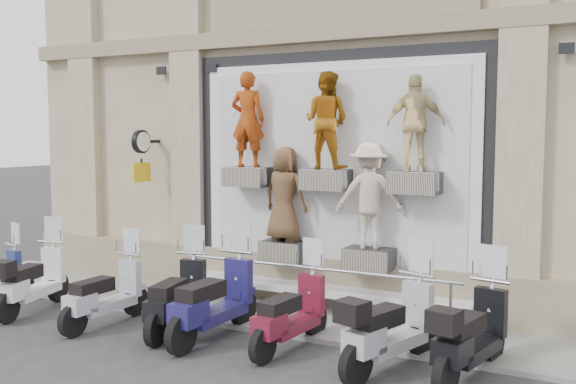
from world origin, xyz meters
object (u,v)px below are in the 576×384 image
scooter_b (33,267)px  scooter_g (392,309)px  clock_sign_bracket (142,149)px  scooter_f (291,297)px  scooter_h (472,316)px  scooter_c (105,280)px  scooter_e (214,283)px  scooter_d (177,282)px  guard_rail (311,294)px

scooter_b → scooter_g: size_ratio=0.96×
clock_sign_bracket → scooter_f: 5.06m
scooter_b → scooter_f: bearing=-10.1°
scooter_g → scooter_h: bearing=27.9°
scooter_c → scooter_e: scooter_e is taller
scooter_d → scooter_h: 4.50m
scooter_c → scooter_g: bearing=5.6°
scooter_d → scooter_e: bearing=-14.9°
guard_rail → scooter_c: (-2.85, -1.74, 0.29)m
scooter_b → scooter_h: 7.44m
scooter_d → scooter_g: bearing=-11.4°
guard_rail → scooter_h: 3.19m
guard_rail → scooter_h: bearing=-24.8°
guard_rail → scooter_b: 4.87m
clock_sign_bracket → scooter_d: 3.61m
scooter_e → scooter_g: size_ratio=1.05×
guard_rail → scooter_g: 2.44m
scooter_c → scooter_h: bearing=7.0°
scooter_f → scooter_c: bearing=-167.9°
clock_sign_bracket → scooter_b: 3.02m
clock_sign_bracket → scooter_c: (1.05, -2.21, -2.04)m
clock_sign_bracket → scooter_c: size_ratio=0.55×
scooter_b → scooter_c: size_ratio=1.05×
scooter_d → scooter_f: (1.96, 0.07, -0.03)m
scooter_e → scooter_g: scooter_e is taller
scooter_d → scooter_g: (3.50, -0.04, 0.02)m
scooter_b → scooter_d: bearing=-9.3°
scooter_b → guard_rail: bearing=6.9°
guard_rail → scooter_f: size_ratio=2.67×
scooter_b → scooter_d: size_ratio=0.99×
scooter_e → scooter_f: scooter_e is taller
scooter_b → scooter_h: scooter_h is taller
scooter_e → scooter_d: bearing=178.8°
scooter_f → guard_rail: bearing=109.7°
scooter_d → scooter_h: scooter_h is taller
guard_rail → scooter_d: scooter_d is taller
scooter_c → scooter_h: 5.74m
scooter_d → scooter_h: size_ratio=0.99×
scooter_c → scooter_g: (4.73, 0.22, 0.07)m
guard_rail → scooter_h: scooter_h is taller
scooter_b → scooter_e: 3.67m
scooter_d → scooter_e: 0.73m
scooter_c → scooter_h: scooter_h is taller
scooter_e → scooter_c: bearing=-171.0°
scooter_f → scooter_g: scooter_g is taller
scooter_d → scooter_g: size_ratio=0.97×
guard_rail → clock_sign_bracket: bearing=173.2°
clock_sign_bracket → scooter_h: clock_sign_bracket is taller
scooter_h → scooter_c: bearing=-164.1°
scooter_d → scooter_f: scooter_d is taller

